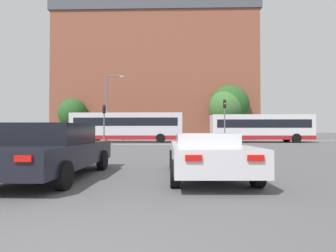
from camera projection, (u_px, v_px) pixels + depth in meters
name	position (u px, v px, depth m)	size (l,w,h in m)	color
stop_line_strip	(162.00, 144.00, 24.58)	(9.28, 0.30, 0.01)	silver
far_pavement	(166.00, 140.00, 36.29)	(70.31, 2.50, 0.01)	gray
brick_civic_building	(156.00, 74.00, 44.20)	(32.03, 11.08, 28.47)	brown
car_saloon_left	(53.00, 150.00, 7.15)	(2.13, 4.82, 1.48)	black
car_roadster_right	(207.00, 153.00, 7.37)	(2.16, 4.72, 1.21)	silver
bus_crossing_lead	(127.00, 127.00, 29.66)	(12.44, 2.64, 3.29)	silver
bus_crossing_trailing	(260.00, 128.00, 29.37)	(11.01, 2.73, 3.07)	silver
traffic_light_far_left	(124.00, 121.00, 36.15)	(0.26, 0.31, 3.83)	slate
traffic_light_near_right	(225.00, 114.00, 25.05)	(0.26, 0.31, 4.28)	slate
traffic_light_near_left	(104.00, 118.00, 25.03)	(0.26, 0.31, 3.77)	slate
street_lamp_junction	(109.00, 101.00, 29.32)	(2.05, 0.36, 7.61)	slate
pedestrian_waiting	(131.00, 133.00, 36.99)	(0.45, 0.35, 1.66)	#333851
pedestrian_walking_east	(123.00, 132.00, 36.64)	(0.42, 0.45, 1.81)	black
pedestrian_walking_west	(225.00, 132.00, 35.40)	(0.45, 0.32, 1.80)	#333851
tree_by_building	(73.00, 113.00, 38.09)	(4.12, 4.12, 6.00)	#4C3823
tree_kerbside	(229.00, 106.00, 37.79)	(5.74, 5.74, 7.90)	#4C3823
tree_distant	(227.00, 108.00, 37.26)	(5.15, 5.15, 7.30)	#4C3823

